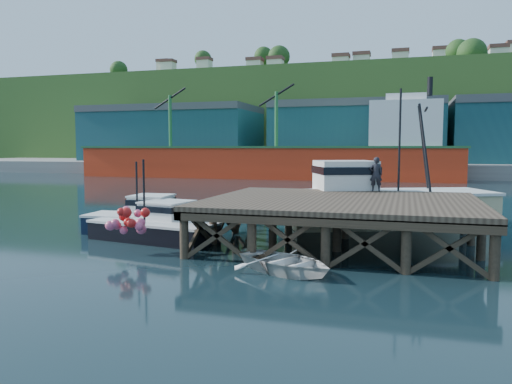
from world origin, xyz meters
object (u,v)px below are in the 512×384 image
at_px(boat_black, 157,225).
at_px(dockworker, 376,174).
at_px(dinghy, 286,262).
at_px(trawler, 384,198).
at_px(boat_navy, 145,218).

height_order(boat_black, dockworker, dockworker).
bearing_deg(dinghy, trawler, 16.17).
height_order(trawler, dockworker, trawler).
xyz_separation_m(boat_black, dockworker, (9.97, 5.72, 2.32)).
height_order(boat_navy, dockworker, dockworker).
distance_m(boat_black, dockworker, 11.73).
distance_m(trawler, dockworker, 2.57).
bearing_deg(boat_black, dinghy, -20.67).
xyz_separation_m(boat_black, trawler, (10.33, 7.82, 0.88)).
bearing_deg(boat_black, dockworker, 39.99).
bearing_deg(boat_navy, boat_black, -49.76).
bearing_deg(boat_black, boat_navy, 143.57).
height_order(boat_navy, dinghy, boat_navy).
bearing_deg(dockworker, dinghy, 68.87).
relative_size(boat_black, dockworker, 3.63).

